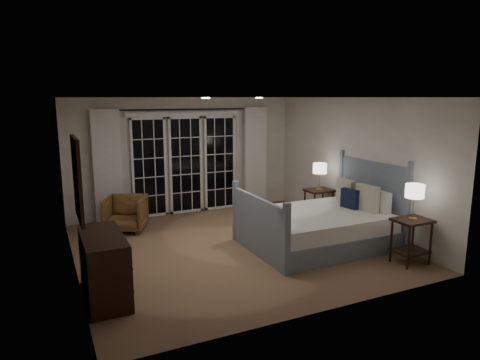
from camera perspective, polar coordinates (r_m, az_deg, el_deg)
name	(u,v)px	position (r m, az deg, el deg)	size (l,w,h in m)	color
floor	(233,247)	(7.37, -1.00, -8.87)	(5.00, 5.00, 0.00)	#89684A
ceiling	(232,97)	(6.93, -1.06, 10.97)	(5.00, 5.00, 0.00)	white
wall_left	(70,188)	(6.45, -21.73, -0.99)	(0.02, 5.00, 2.50)	silver
wall_right	(353,164)	(8.37, 14.79, 2.02)	(0.02, 5.00, 2.50)	silver
wall_back	(185,156)	(9.35, -7.34, 3.20)	(5.00, 0.02, 2.50)	silver
wall_front	(323,210)	(4.92, 11.03, -3.96)	(5.00, 0.02, 2.50)	silver
french_doors	(186,163)	(9.33, -7.24, 2.20)	(2.50, 0.04, 2.20)	black
curtain_rod	(185,109)	(9.17, -7.30, 9.33)	(0.03, 0.03, 3.50)	black
curtain_left	(107,166)	(8.88, -17.25, 1.74)	(0.55, 0.10, 2.25)	white
curtain_right	(255,157)	(9.88, 2.04, 3.12)	(0.55, 0.10, 2.25)	white
downlight_a	(259,98)	(7.82, 2.55, 10.89)	(0.12, 0.12, 0.01)	white
downlight_b	(206,98)	(6.33, -4.60, 10.85)	(0.12, 0.12, 0.01)	white
bed	(321,226)	(7.48, 10.75, -5.98)	(2.36, 1.71, 1.39)	gray
nightstand_left	(411,234)	(7.03, 21.89, -6.71)	(0.54, 0.43, 0.70)	black
nightstand_right	(319,201)	(8.77, 10.45, -2.72)	(0.53, 0.42, 0.68)	black
lamp_left	(415,192)	(6.87, 22.28, -1.44)	(0.28, 0.28, 0.54)	tan
lamp_right	(320,169)	(8.64, 10.60, 1.48)	(0.27, 0.27, 0.53)	tan
armchair	(126,214)	(8.40, -15.00, -4.34)	(0.71, 0.73, 0.67)	brown
dresser	(104,267)	(5.72, -17.67, -10.95)	(0.50, 1.17, 0.83)	black
mirror	(77,179)	(5.39, -20.85, 0.09)	(0.05, 0.85, 1.00)	black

